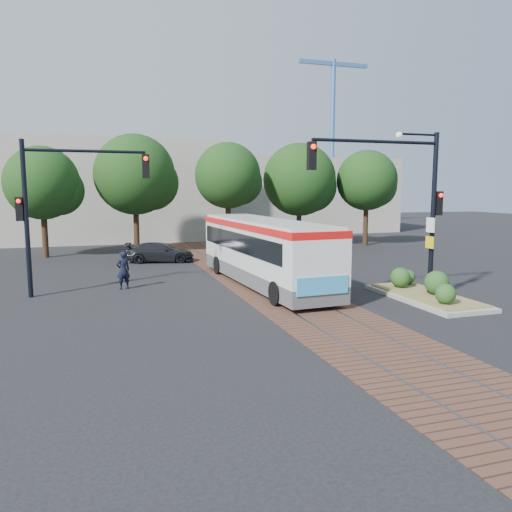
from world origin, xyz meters
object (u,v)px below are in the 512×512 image
object	(u,v)px
signal_pole_main	(406,189)
parked_car	(160,252)
city_bus	(263,249)
officer	(123,270)
signal_pole_left	(57,196)
traffic_island	(425,290)

from	to	relation	value
signal_pole_main	parked_car	bearing A→B (deg)	120.31
city_bus	parked_car	xyz separation A→B (m)	(-3.48, 8.29, -1.03)
signal_pole_main	city_bus	bearing A→B (deg)	131.63
signal_pole_main	parked_car	distance (m)	15.23
city_bus	officer	world-z (taller)	city_bus
signal_pole_left	officer	distance (m)	3.92
city_bus	traffic_island	world-z (taller)	city_bus
city_bus	parked_car	bearing A→B (deg)	109.42
traffic_island	signal_pole_left	world-z (taller)	signal_pole_left
parked_car	signal_pole_main	bearing A→B (deg)	-137.69
parked_car	traffic_island	bearing A→B (deg)	-134.78
signal_pole_left	officer	size ratio (longest dim) A/B	3.78
signal_pole_main	signal_pole_left	xyz separation A→B (m)	(-12.23, 4.80, -0.29)
officer	signal_pole_left	bearing A→B (deg)	-5.48
traffic_island	signal_pole_left	xyz separation A→B (m)	(-13.19, 4.89, 3.54)
traffic_island	parked_car	xyz separation A→B (m)	(-8.43, 12.87, 0.23)
signal_pole_left	officer	bearing A→B (deg)	12.71
officer	signal_pole_main	bearing A→B (deg)	133.36
traffic_island	officer	size ratio (longest dim) A/B	3.28
traffic_island	parked_car	world-z (taller)	traffic_island
signal_pole_main	parked_car	xyz separation A→B (m)	(-7.47, 12.78, -3.60)
signal_pole_main	signal_pole_left	size ratio (longest dim) A/B	1.00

